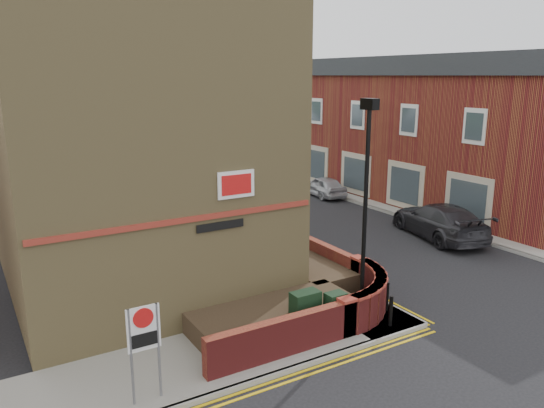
{
  "coord_description": "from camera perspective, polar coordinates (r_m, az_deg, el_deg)",
  "views": [
    {
      "loc": [
        -7.94,
        -9.66,
        7.01
      ],
      "look_at": [
        0.27,
        4.0,
        3.13
      ],
      "focal_mm": 35.0,
      "sensor_mm": 36.0,
      "label": 1
    }
  ],
  "objects": [
    {
      "name": "kerb_main_far",
      "position": [
        30.34,
        8.66,
        0.28
      ],
      "size": [
        0.15,
        40.0,
        0.12
      ],
      "primitive_type": "cube",
      "color": "gray",
      "rests_on": "ground"
    },
    {
      "name": "bollard_near",
      "position": [
        15.54,
        12.65,
        -11.16
      ],
      "size": [
        0.11,
        0.11,
        0.9
      ],
      "primitive_type": "cylinder",
      "color": "black",
      "rests_on": "pavement_corner"
    },
    {
      "name": "zone_sign",
      "position": [
        11.86,
        -13.6,
        -13.64
      ],
      "size": [
        0.72,
        0.07,
        2.2
      ],
      "color": "slate",
      "rests_on": "pavement_corner"
    },
    {
      "name": "tree_near",
      "position": [
        25.81,
        -8.3,
        8.41
      ],
      "size": [
        3.64,
        3.65,
        6.7
      ],
      "color": "#382B1E",
      "rests_on": "pavement_main"
    },
    {
      "name": "tree_far",
      "position": [
        40.99,
        -17.19,
        10.16
      ],
      "size": [
        3.81,
        3.81,
        7.0
      ],
      "color": "#382B1E",
      "rests_on": "pavement_main"
    },
    {
      "name": "far_terrace",
      "position": [
        34.98,
        9.17,
        8.64
      ],
      "size": [
        5.4,
        30.4,
        8.0
      ],
      "color": "maroon",
      "rests_on": "ground"
    },
    {
      "name": "bollard_far",
      "position": [
        16.45,
        12.26,
        -9.7
      ],
      "size": [
        0.11,
        0.11,
        0.9
      ],
      "primitive_type": "cylinder",
      "color": "black",
      "rests_on": "pavement_corner"
    },
    {
      "name": "pavement_corner",
      "position": [
        13.88,
        -8.39,
        -16.53
      ],
      "size": [
        13.0,
        3.0,
        0.12
      ],
      "primitive_type": "cube",
      "color": "gray",
      "rests_on": "ground"
    },
    {
      "name": "far_terrace_cream",
      "position": [
        52.76,
        -5.86,
        10.4
      ],
      "size": [
        5.4,
        12.4,
        8.0
      ],
      "color": "beige",
      "rests_on": "ground"
    },
    {
      "name": "yellow_lines_main",
      "position": [
        28.86,
        -7.21,
        -0.47
      ],
      "size": [
        0.28,
        32.0,
        0.01
      ],
      "primitive_type": "cube",
      "color": "gold",
      "rests_on": "ground"
    },
    {
      "name": "kerb_side",
      "position": [
        12.7,
        -5.6,
        -19.56
      ],
      "size": [
        13.0,
        0.15,
        0.12
      ],
      "primitive_type": "cube",
      "color": "gray",
      "rests_on": "ground"
    },
    {
      "name": "traffic_light_assembly",
      "position": [
        36.42,
        -14.38,
        6.59
      ],
      "size": [
        0.2,
        0.16,
        4.2
      ],
      "color": "black",
      "rests_on": "pavement_main"
    },
    {
      "name": "tree_mid",
      "position": [
        33.28,
        -13.78,
        10.18
      ],
      "size": [
        4.03,
        4.03,
        7.42
      ],
      "color": "#382B1E",
      "rests_on": "pavement_main"
    },
    {
      "name": "garden_wall",
      "position": [
        16.13,
        1.98,
        -12.09
      ],
      "size": [
        6.8,
        6.0,
        1.2
      ],
      "primitive_type": null,
      "color": "maroon",
      "rests_on": "ground"
    },
    {
      "name": "pavement_far",
      "position": [
        31.63,
        11.46,
        0.71
      ],
      "size": [
        4.0,
        40.0,
        0.12
      ],
      "primitive_type": "cube",
      "color": "gray",
      "rests_on": "ground"
    },
    {
      "name": "kerb_main_near",
      "position": [
        28.75,
        -7.66,
        -0.43
      ],
      "size": [
        0.15,
        32.0,
        0.12
      ],
      "primitive_type": "cube",
      "color": "gray",
      "rests_on": "ground"
    },
    {
      "name": "lamppost",
      "position": [
        14.92,
        9.98,
        -0.76
      ],
      "size": [
        0.25,
        0.5,
        6.3
      ],
      "color": "black",
      "rests_on": "pavement_corner"
    },
    {
      "name": "silver_car_near",
      "position": [
        28.75,
        -6.51,
        0.76
      ],
      "size": [
        2.74,
        4.0,
        1.25
      ],
      "primitive_type": "imported",
      "rotation": [
        0.0,
        0.0,
        -0.42
      ],
      "color": "#A1A5A8",
      "rests_on": "ground"
    },
    {
      "name": "yellow_lines_side",
      "position": [
        12.55,
        -5.07,
        -20.32
      ],
      "size": [
        13.0,
        0.28,
        0.01
      ],
      "primitive_type": "cube",
      "color": "gold",
      "rests_on": "ground"
    },
    {
      "name": "pavement_main",
      "position": [
        28.39,
        -9.51,
        -0.68
      ],
      "size": [
        2.0,
        32.0,
        0.12
      ],
      "primitive_type": "cube",
      "color": "gray",
      "rests_on": "ground"
    },
    {
      "name": "ground",
      "position": [
        14.34,
        7.63,
        -15.72
      ],
      "size": [
        120.0,
        120.0,
        0.0
      ],
      "primitive_type": "plane",
      "color": "black",
      "rests_on": "ground"
    },
    {
      "name": "utility_cabinet_large",
      "position": [
        14.77,
        3.59,
        -11.56
      ],
      "size": [
        0.8,
        0.45,
        1.2
      ],
      "primitive_type": "cube",
      "color": "black",
      "rests_on": "pavement_corner"
    },
    {
      "name": "red_car_main",
      "position": [
        31.24,
        -8.39,
        1.66
      ],
      "size": [
        2.16,
        4.3,
        1.17
      ],
      "primitive_type": "imported",
      "rotation": [
        0.0,
        0.0,
        0.05
      ],
      "color": "maroon",
      "rests_on": "ground"
    },
    {
      "name": "grey_car_far",
      "position": [
        24.53,
        17.52,
        -1.7
      ],
      "size": [
        3.39,
        5.67,
        1.54
      ],
      "primitive_type": "imported",
      "rotation": [
        0.0,
        0.0,
        2.89
      ],
      "color": "#28272C",
      "rests_on": "ground"
    },
    {
      "name": "silver_car_far",
      "position": [
        31.57,
        5.52,
        1.92
      ],
      "size": [
        1.78,
        3.7,
        1.22
      ],
      "primitive_type": "imported",
      "rotation": [
        0.0,
        0.0,
        3.04
      ],
      "color": "#ADAFB5",
      "rests_on": "ground"
    },
    {
      "name": "utility_cabinet_small",
      "position": [
        15.0,
        6.82,
        -11.42
      ],
      "size": [
        0.55,
        0.4,
        1.1
      ],
      "primitive_type": "cube",
      "color": "black",
      "rests_on": "pavement_corner"
    },
    {
      "name": "corner_building",
      "position": [
        18.4,
        -15.16,
        10.78
      ],
      "size": [
        8.95,
        10.4,
        13.6
      ],
      "color": "#95804F",
      "rests_on": "ground"
    }
  ]
}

